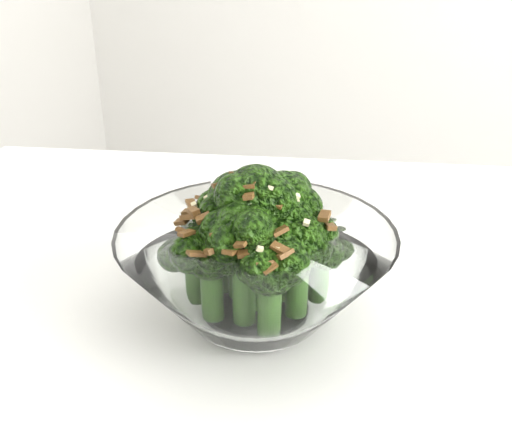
% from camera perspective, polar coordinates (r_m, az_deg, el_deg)
% --- Properties ---
extents(table, '(1.37, 1.09, 0.75)m').
position_cam_1_polar(table, '(0.50, 22.63, -18.56)').
color(table, white).
rests_on(table, ground).
extents(broccoli_dish, '(0.21, 0.21, 0.13)m').
position_cam_1_polar(broccoli_dish, '(0.43, -0.02, -4.53)').
color(broccoli_dish, white).
rests_on(broccoli_dish, table).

